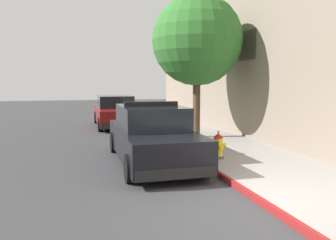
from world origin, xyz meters
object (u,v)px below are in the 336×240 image
object	(u,v)px
police_cruiser	(152,136)
parked_car_silver_ahead	(115,112)
fire_hydrant	(218,146)
street_tree	(197,41)

from	to	relation	value
police_cruiser	parked_car_silver_ahead	distance (m)	8.11
parked_car_silver_ahead	fire_hydrant	xyz separation A→B (m)	(1.85, -8.71, -0.25)
parked_car_silver_ahead	police_cruiser	bearing A→B (deg)	-89.07
police_cruiser	street_tree	bearing A→B (deg)	51.37
parked_car_silver_ahead	street_tree	distance (m)	6.46
parked_car_silver_ahead	street_tree	bearing A→B (deg)	-63.87
police_cruiser	fire_hydrant	world-z (taller)	police_cruiser
police_cruiser	parked_car_silver_ahead	size ratio (longest dim) A/B	1.00
fire_hydrant	street_tree	bearing A→B (deg)	79.50
street_tree	police_cruiser	bearing A→B (deg)	-128.63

